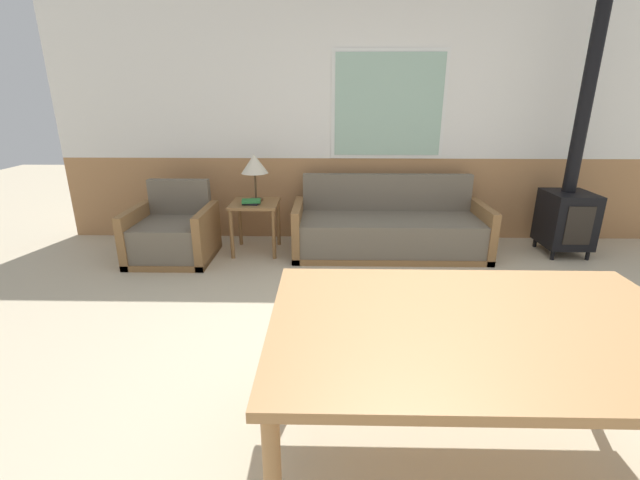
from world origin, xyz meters
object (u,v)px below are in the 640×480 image
(armchair, at_px, (173,236))
(dining_table, at_px, (481,335))
(table_lamp, at_px, (254,165))
(side_table, at_px, (255,212))
(couch, at_px, (389,231))
(wood_stove, at_px, (570,195))

(armchair, xyz_separation_m, dining_table, (2.23, -2.59, 0.44))
(table_lamp, bearing_deg, dining_table, -64.08)
(armchair, height_order, side_table, armchair)
(side_table, distance_m, table_lamp, 0.49)
(couch, bearing_deg, side_table, 179.61)
(couch, relative_size, wood_stove, 0.78)
(couch, distance_m, armchair, 2.25)
(armchair, distance_m, table_lamp, 1.11)
(couch, relative_size, table_lamp, 4.10)
(side_table, bearing_deg, couch, -0.39)
(armchair, relative_size, table_lamp, 1.64)
(table_lamp, xyz_separation_m, wood_stove, (3.27, -0.07, -0.28))
(wood_stove, bearing_deg, couch, -179.18)
(couch, bearing_deg, table_lamp, 176.13)
(table_lamp, bearing_deg, wood_stove, -1.22)
(table_lamp, relative_size, wood_stove, 0.19)
(side_table, xyz_separation_m, wood_stove, (3.27, 0.02, 0.19))
(armchair, distance_m, dining_table, 3.45)
(couch, distance_m, side_table, 1.43)
(armchair, xyz_separation_m, table_lamp, (0.82, 0.30, 0.68))
(table_lamp, distance_m, dining_table, 3.23)
(couch, bearing_deg, armchair, -174.67)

